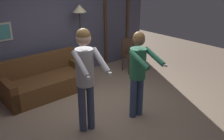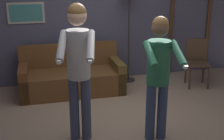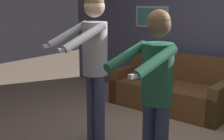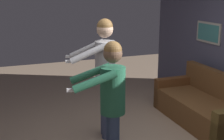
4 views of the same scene
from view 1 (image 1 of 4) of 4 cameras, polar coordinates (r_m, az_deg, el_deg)
ground_plane at (r=5.20m, az=-1.18°, el=-9.14°), size 12.00×12.00×0.00m
back_wall_assembly at (r=6.38m, az=-13.66°, el=8.81°), size 6.40×0.10×2.60m
couch at (r=5.94m, az=-14.89°, el=-2.76°), size 1.91×0.88×0.87m
torchiere_lamp at (r=6.39m, az=-7.38°, el=11.95°), size 0.35×0.35×1.89m
person_standing_left at (r=4.11m, az=-6.12°, el=-0.25°), size 0.54×0.76×1.85m
person_standing_right at (r=4.58m, az=6.05°, el=0.56°), size 0.50×0.73×1.69m
dining_chair_distant at (r=7.00m, az=4.15°, el=3.95°), size 0.51×0.51×0.93m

